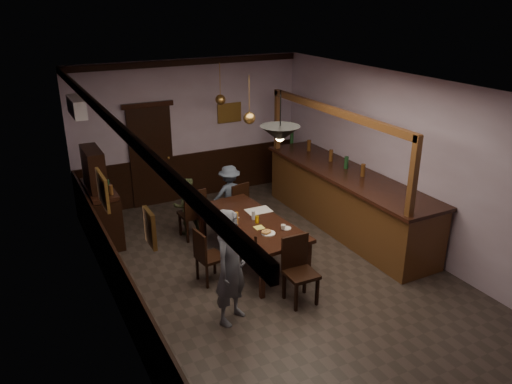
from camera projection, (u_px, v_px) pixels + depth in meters
room at (286, 192)px, 7.31m from camera, size 5.01×8.01×3.01m
dining_table at (251, 224)px, 8.18m from camera, size 1.15×2.27×0.75m
chair_far_left at (193, 212)px, 9.02m from camera, size 0.45×0.45×0.98m
chair_far_right at (237, 203)px, 9.48m from camera, size 0.48×0.48×0.92m
chair_near at (298, 266)px, 7.19m from camera, size 0.44×0.44×0.99m
chair_side at (206, 254)px, 7.64m from camera, size 0.43×0.43×0.89m
person_standing at (231, 267)px, 6.63m from camera, size 0.72×0.64×1.65m
person_seated_left at (187, 206)px, 9.24m from camera, size 0.60×0.51×1.09m
person_seated_right at (230, 195)px, 9.66m from camera, size 0.80×0.51×1.17m
newspaper_left at (224, 218)px, 8.24m from camera, size 0.47×0.38×0.01m
newspaper_right at (259, 211)px, 8.53m from camera, size 0.43×0.31×0.01m
napkin at (259, 227)px, 7.91m from camera, size 0.16×0.16×0.00m
saucer at (286, 228)px, 7.88m from camera, size 0.15×0.15×0.01m
coffee_cup at (283, 227)px, 7.82m from camera, size 0.09×0.09×0.07m
pastry_plate at (268, 233)px, 7.71m from camera, size 0.22×0.22×0.01m
pastry_ring_a at (265, 232)px, 7.69m from camera, size 0.13×0.13×0.04m
pastry_ring_b at (267, 231)px, 7.71m from camera, size 0.13×0.13×0.04m
soda_can at (257, 219)px, 8.06m from camera, size 0.07×0.07×0.12m
beer_glass at (236, 218)px, 8.01m from camera, size 0.06×0.06×0.20m
water_glass at (253, 215)px, 8.18m from camera, size 0.06×0.06×0.15m
pepper_mill at (256, 240)px, 7.35m from camera, size 0.04×0.04×0.14m
sideboard at (100, 204)px, 8.95m from camera, size 0.47×1.31×1.73m
bar_counter at (346, 199)px, 9.41m from camera, size 0.99×4.24×2.38m
door_back at (151, 157)px, 10.34m from camera, size 0.90×0.06×2.10m
ac_unit at (76, 107)px, 8.33m from camera, size 0.20×0.85×0.30m
picture_left_small at (150, 228)px, 4.69m from camera, size 0.04×0.28×0.36m
picture_left_large at (103, 190)px, 6.84m from camera, size 0.04×0.62×0.48m
picture_back at (229, 113)px, 10.85m from camera, size 0.55×0.04×0.42m
pendant_iron at (280, 134)px, 6.91m from camera, size 0.56×0.56×0.71m
pendant_brass_mid at (249, 118)px, 8.21m from camera, size 0.20×0.20×0.81m
pendant_brass_far at (220, 100)px, 9.65m from camera, size 0.20×0.20×0.81m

